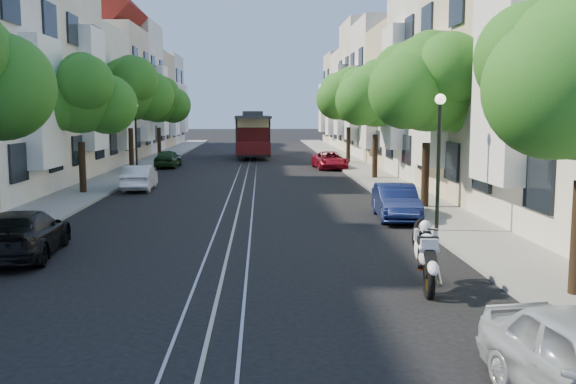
{
  "coord_description": "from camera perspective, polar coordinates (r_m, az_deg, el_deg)",
  "views": [
    {
      "loc": [
        0.91,
        -15.27,
        3.74
      ],
      "look_at": [
        1.78,
        5.84,
        1.1
      ],
      "focal_mm": 40.0,
      "sensor_mm": 36.0,
      "label": 1
    }
  ],
  "objects": [
    {
      "name": "sidewalk_east",
      "position": [
        43.88,
        5.95,
        2.28
      ],
      "size": [
        2.5,
        80.0,
        0.12
      ],
      "primitive_type": "cube",
      "color": "gray",
      "rests_on": "ground"
    },
    {
      "name": "rail_left",
      "position": [
        43.45,
        -4.29,
        2.19
      ],
      "size": [
        0.06,
        80.0,
        0.02
      ],
      "primitive_type": "cube",
      "color": "gray",
      "rests_on": "ground"
    },
    {
      "name": "tree_e_d",
      "position": [
        46.69,
        5.51,
        8.48
      ],
      "size": [
        5.01,
        4.16,
        6.85
      ],
      "color": "black",
      "rests_on": "ground"
    },
    {
      "name": "parked_car_w_mid",
      "position": [
        31.62,
        -13.05,
        1.26
      ],
      "size": [
        1.41,
        3.71,
        1.21
      ],
      "primitive_type": "imported",
      "rotation": [
        0.0,
        0.0,
        3.18
      ],
      "color": "white",
      "rests_on": "ground"
    },
    {
      "name": "parked_car_e_mid",
      "position": [
        22.71,
        9.57,
        -0.87
      ],
      "size": [
        1.52,
        3.82,
        1.24
      ],
      "primitive_type": "imported",
      "rotation": [
        0.0,
        0.0,
        -0.06
      ],
      "color": "#0B143B",
      "rests_on": "ground"
    },
    {
      "name": "sidewalk_west",
      "position": [
        44.18,
        -13.01,
        2.17
      ],
      "size": [
        2.5,
        80.0,
        0.12
      ],
      "primitive_type": "cube",
      "color": "gray",
      "rests_on": "ground"
    },
    {
      "name": "lamp_west",
      "position": [
        37.97,
        -13.38,
        5.59
      ],
      "size": [
        0.32,
        0.32,
        4.16
      ],
      "color": "black",
      "rests_on": "ground"
    },
    {
      "name": "tree_w_d",
      "position": [
        51.88,
        -11.41,
        7.94
      ],
      "size": [
        4.84,
        3.99,
        6.52
      ],
      "color": "black",
      "rests_on": "ground"
    },
    {
      "name": "cable_car",
      "position": [
        52.96,
        -3.19,
        5.3
      ],
      "size": [
        3.11,
        9.1,
        3.47
      ],
      "rotation": [
        0.0,
        0.0,
        0.03
      ],
      "color": "black",
      "rests_on": "ground"
    },
    {
      "name": "tree_w_b",
      "position": [
        30.34,
        -17.94,
        8.03
      ],
      "size": [
        4.72,
        3.87,
        6.27
      ],
      "color": "black",
      "rests_on": "ground"
    },
    {
      "name": "tree_w_c",
      "position": [
        41.06,
        -13.84,
        8.78
      ],
      "size": [
        5.13,
        4.28,
        7.09
      ],
      "color": "black",
      "rests_on": "ground"
    },
    {
      "name": "parked_car_w_near",
      "position": [
        17.93,
        -22.48,
        -3.44
      ],
      "size": [
        2.1,
        4.39,
        1.23
      ],
      "primitive_type": "imported",
      "rotation": [
        0.0,
        0.0,
        3.23
      ],
      "color": "black",
      "rests_on": "ground"
    },
    {
      "name": "tree_e_c",
      "position": [
        35.82,
        7.93,
        8.44
      ],
      "size": [
        4.84,
        3.99,
        6.52
      ],
      "color": "black",
      "rests_on": "ground"
    },
    {
      "name": "rail_slot",
      "position": [
        43.44,
        -3.56,
        2.19
      ],
      "size": [
        0.06,
        80.0,
        0.02
      ],
      "primitive_type": "cube",
      "color": "gray",
      "rests_on": "ground"
    },
    {
      "name": "townhouses_west",
      "position": [
        45.05,
        -19.06,
        8.45
      ],
      "size": [
        7.75,
        72.0,
        11.76
      ],
      "color": "silver",
      "rests_on": "ground"
    },
    {
      "name": "lamp_east",
      "position": [
        20.03,
        13.29,
        4.38
      ],
      "size": [
        0.32,
        0.32,
        4.16
      ],
      "color": "black",
      "rests_on": "ground"
    },
    {
      "name": "sportbike_rider",
      "position": [
        13.78,
        12.14,
        -5.19
      ],
      "size": [
        0.62,
        2.0,
        1.5
      ],
      "rotation": [
        0.0,
        0.0,
        -0.09
      ],
      "color": "black",
      "rests_on": "ground"
    },
    {
      "name": "parked_car_e_far",
      "position": [
        42.4,
        3.75,
        2.84
      ],
      "size": [
        2.23,
        4.27,
        1.15
      ],
      "primitive_type": "imported",
      "rotation": [
        0.0,
        0.0,
        0.08
      ],
      "color": "maroon",
      "rests_on": "ground"
    },
    {
      "name": "ground",
      "position": [
        43.44,
        -3.56,
        2.18
      ],
      "size": [
        200.0,
        200.0,
        0.0
      ],
      "primitive_type": "plane",
      "color": "black",
      "rests_on": "ground"
    },
    {
      "name": "parked_car_w_far",
      "position": [
        44.1,
        -10.62,
        2.94
      ],
      "size": [
        1.58,
        3.62,
        1.22
      ],
      "primitive_type": "imported",
      "rotation": [
        0.0,
        0.0,
        3.1
      ],
      "color": "#183716",
      "rests_on": "ground"
    },
    {
      "name": "townhouses_east",
      "position": [
        44.57,
        12.01,
        8.83
      ],
      "size": [
        7.75,
        72.0,
        12.0
      ],
      "color": "beige",
      "rests_on": "ground"
    },
    {
      "name": "lane_line",
      "position": [
        43.44,
        -3.56,
        2.18
      ],
      "size": [
        0.08,
        80.0,
        0.01
      ],
      "primitive_type": "cube",
      "color": "tan",
      "rests_on": "ground"
    },
    {
      "name": "tree_e_b",
      "position": [
        25.08,
        12.46,
        9.24
      ],
      "size": [
        4.93,
        4.08,
        6.68
      ],
      "color": "black",
      "rests_on": "ground"
    },
    {
      "name": "rail_right",
      "position": [
        43.43,
        -2.84,
        2.2
      ],
      "size": [
        0.06,
        80.0,
        0.02
      ],
      "primitive_type": "cube",
      "color": "gray",
      "rests_on": "ground"
    }
  ]
}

